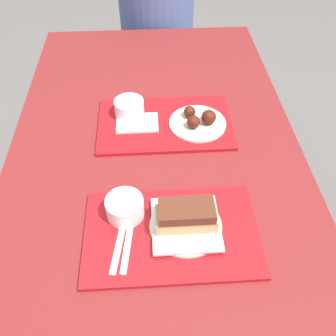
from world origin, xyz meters
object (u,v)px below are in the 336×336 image
Objects in this scene: tray_far at (165,124)px; bowl_coleslaw_far at (129,107)px; bowl_coleslaw_near at (125,207)px; wings_plate_far at (198,120)px; tray_near at (171,233)px; brisket_sandwich_plate at (186,220)px; person_seated_across at (157,15)px.

tray_far is 0.14m from bowl_coleslaw_far.
bowl_coleslaw_near and wings_plate_far have the same top height.
brisket_sandwich_plate reaches higher than tray_near.
tray_far is 2.34× the size of wings_plate_far.
person_seated_across reaches higher than bowl_coleslaw_near.
tray_far is at bearing -22.86° from bowl_coleslaw_far.
wings_plate_far is at bearing -16.47° from bowl_coleslaw_far.
tray_far is 0.41m from bowl_coleslaw_near.
brisket_sandwich_plate is (0.16, -0.05, 0.00)m from bowl_coleslaw_near.
tray_far is 4.48× the size of bowl_coleslaw_near.
person_seated_across is at bearing 96.25° from wings_plate_far.
brisket_sandwich_plate is at bearing -89.08° from person_seated_across.
bowl_coleslaw_far is 0.24m from wings_plate_far.
person_seated_across is at bearing 81.66° from bowl_coleslaw_far.
bowl_coleslaw_near is 1.32m from person_seated_across.
tray_near is 0.45m from wings_plate_far.
person_seated_across reaches higher than brisket_sandwich_plate.
bowl_coleslaw_near and bowl_coleslaw_far have the same top height.
wings_plate_far is at bearing 78.85° from brisket_sandwich_plate.
person_seated_across reaches higher than wings_plate_far.
bowl_coleslaw_near is at bearing -108.39° from tray_far.
bowl_coleslaw_near reaches higher than tray_near.
brisket_sandwich_plate is 1.88× the size of bowl_coleslaw_far.
bowl_coleslaw_near is at bearing -90.99° from bowl_coleslaw_far.
bowl_coleslaw_far is at bearing 163.53° from wings_plate_far.
tray_near is 2.34× the size of wings_plate_far.
tray_far is 2.38× the size of brisket_sandwich_plate.
wings_plate_far reaches higher than tray_far.
tray_near is at bearing -105.65° from wings_plate_far.
brisket_sandwich_plate is 1.37m from person_seated_across.
wings_plate_far is at bearing 56.56° from bowl_coleslaw_near.
bowl_coleslaw_far is 0.89m from person_seated_across.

